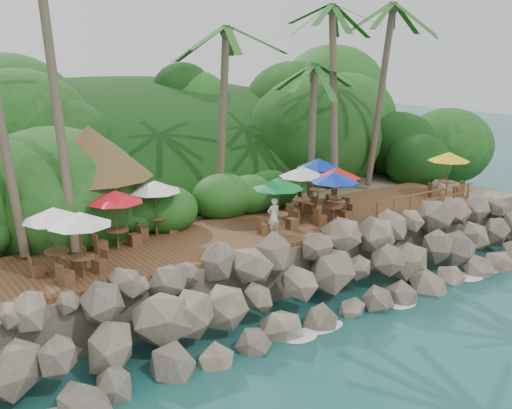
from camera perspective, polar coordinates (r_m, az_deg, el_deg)
ground at (r=23.29m, az=8.66°, el=-11.22°), size 140.00×140.00×0.00m
land_base at (r=35.46m, az=-9.31°, el=-0.33°), size 32.00×25.20×2.10m
jungle_hill at (r=42.41m, az=-13.69°, el=0.45°), size 44.80×28.00×15.40m
seawall at (r=24.17m, az=5.49°, el=-7.14°), size 29.00×4.00×2.30m
terrace at (r=26.81m, az=0.00°, el=-2.48°), size 26.00×5.00×0.20m
jungle_foliage at (r=34.88m, az=-8.52°, el=-2.34°), size 44.00×16.00×12.00m
foam_line at (r=23.47m, az=8.16°, el=-10.91°), size 25.20×0.80×0.06m
palapa at (r=26.59m, az=-15.31°, el=4.81°), size 5.23×5.23×4.60m
dining_clusters at (r=26.22m, az=0.22°, el=1.83°), size 22.80×5.21×2.38m
railing at (r=30.51m, az=15.61°, el=0.47°), size 7.20×0.10×1.00m
waiter at (r=25.75m, az=1.66°, el=-1.11°), size 0.62×0.44×1.61m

